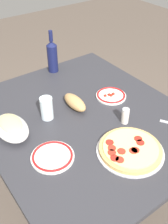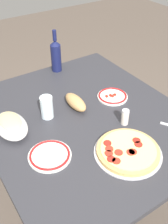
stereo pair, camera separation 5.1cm
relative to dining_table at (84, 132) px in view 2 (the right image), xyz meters
The scene contains 10 objects.
ground_plane 0.63m from the dining_table, ahead, with size 8.00×8.00×0.00m, color brown.
dining_table is the anchor object (origin of this frame).
pepperoni_pizza 0.36m from the dining_table, ahead, with size 0.32×0.32×0.03m.
baked_pasta_dish 0.42m from the dining_table, 105.65° to the right, with size 0.24×0.15×0.08m.
wine_bottle 0.60m from the dining_table, 166.71° to the left, with size 0.07×0.07×0.29m.
water_glass 0.27m from the dining_table, 123.08° to the right, with size 0.07×0.07×0.13m, color silver.
side_plate_near 0.28m from the dining_table, 103.35° to the left, with size 0.18×0.18×0.02m.
side_plate_far 0.36m from the dining_table, 61.42° to the right, with size 0.20×0.20×0.02m.
bread_loaf 0.18m from the dining_table, behind, with size 0.18×0.08×0.07m, color tan.
spice_shaker 0.27m from the dining_table, 40.94° to the left, with size 0.04×0.04×0.09m.
Camera 2 is at (0.94, -0.62, 1.65)m, focal length 42.44 mm.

